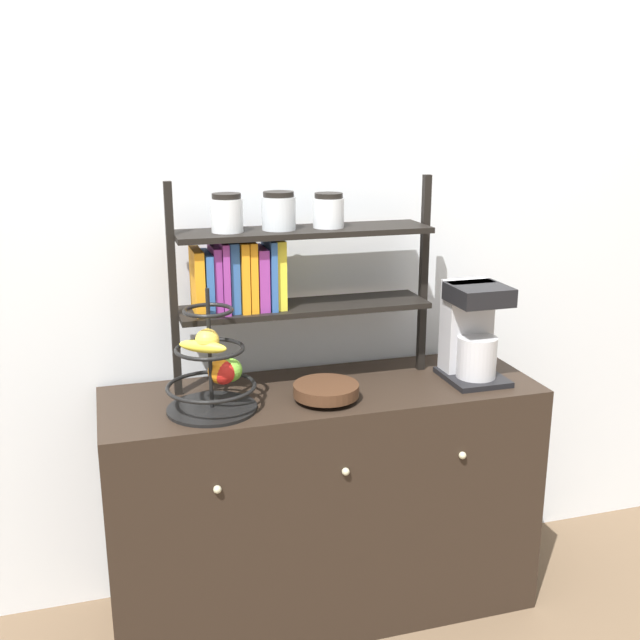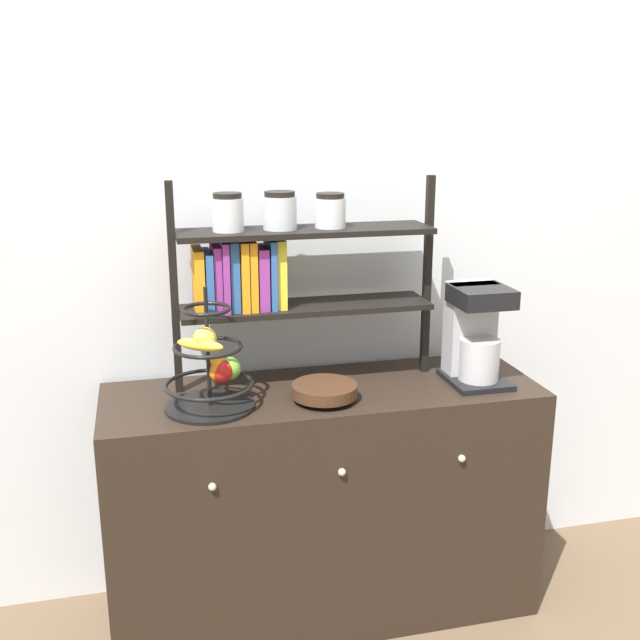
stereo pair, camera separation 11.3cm
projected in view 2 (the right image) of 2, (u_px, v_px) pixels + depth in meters
The scene contains 6 objects.
wall_back at pixel (304, 223), 2.53m from camera, with size 7.00×0.05×2.60m, color silver.
sideboard at pixel (323, 501), 2.51m from camera, with size 1.40×0.48×0.80m.
coffee_maker at pixel (475, 334), 2.45m from camera, with size 0.19×0.22×0.32m.
fruit_stand at pixel (212, 369), 2.23m from camera, with size 0.27×0.27×0.38m.
wooden_bowl at pixel (325, 391), 2.31m from camera, with size 0.20×0.20×0.05m.
shelf_hutch at pixel (272, 262), 2.35m from camera, with size 0.85×0.20×0.67m.
Camera 2 is at (-0.54, -1.96, 1.67)m, focal length 42.00 mm.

